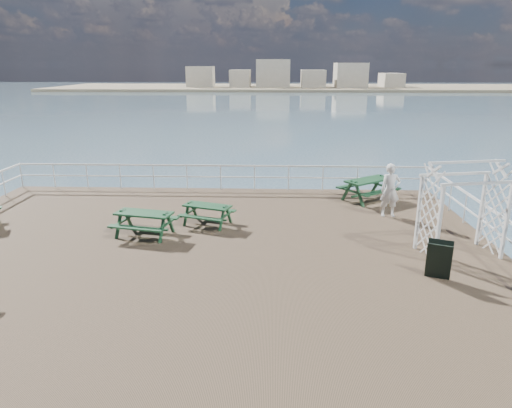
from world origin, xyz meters
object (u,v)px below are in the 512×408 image
object	(u,v)px
picnic_table_b	(207,210)
trellis_arbor	(462,213)
picnic_table_c	(368,185)
picnic_table_d	(144,219)
person	(390,190)

from	to	relation	value
picnic_table_b	trellis_arbor	world-z (taller)	trellis_arbor
picnic_table_c	picnic_table_d	size ratio (longest dim) A/B	1.26
picnic_table_c	trellis_arbor	size ratio (longest dim) A/B	0.95
picnic_table_c	picnic_table_d	bearing A→B (deg)	172.26
picnic_table_d	picnic_table_b	bearing A→B (deg)	43.21
person	trellis_arbor	bearing A→B (deg)	-74.44
picnic_table_b	trellis_arbor	bearing A→B (deg)	2.63
trellis_arbor	person	xyz separation A→B (m)	(-1.16, 3.37, -0.26)
person	picnic_table_b	bearing A→B (deg)	-173.27
picnic_table_b	picnic_table_d	xyz separation A→B (m)	(-1.85, -1.12, 0.06)
picnic_table_b	picnic_table_c	distance (m)	6.80
picnic_table_c	person	world-z (taller)	person
picnic_table_c	picnic_table_d	distance (m)	8.95
picnic_table_c	picnic_table_d	xyz separation A→B (m)	(-7.88, -4.26, -0.07)
trellis_arbor	picnic_table_d	bearing A→B (deg)	161.76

